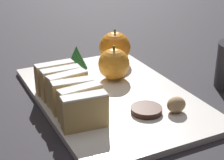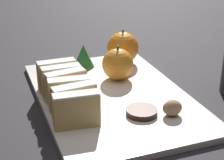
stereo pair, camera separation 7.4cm
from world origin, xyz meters
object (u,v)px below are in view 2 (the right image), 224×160
Objects in this scene: orange_far at (123,48)px; chocolate_cookie at (142,112)px; walnut at (172,108)px; orange_near at (118,64)px.

chocolate_cookie is at bearing -104.08° from orange_far.
orange_far reaches higher than walnut.
orange_near is at bearing 84.16° from chocolate_cookie.
walnut is (0.03, -0.19, -0.02)m from orange_near.
walnut is 0.05m from chocolate_cookie.
orange_far is (0.05, 0.09, 0.00)m from orange_near.
walnut is at bearing -92.84° from orange_far.
orange_near is 2.14× the size of walnut.
chocolate_cookie is at bearing 156.51° from walnut.
orange_far is at bearing 87.16° from walnut.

